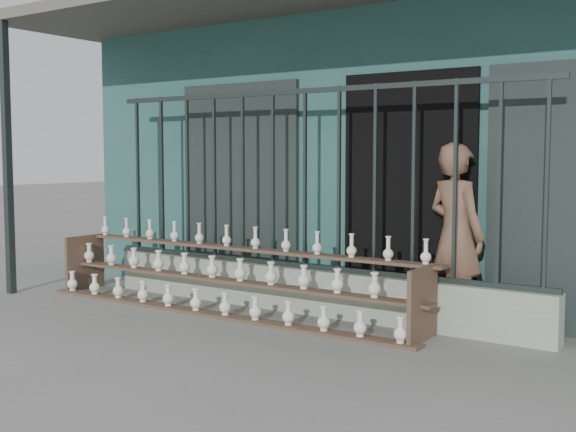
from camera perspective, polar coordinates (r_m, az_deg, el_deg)
The scene contains 6 objects.
ground at distance 6.35m, azimuth -5.16°, elevation -9.67°, with size 60.00×60.00×0.00m, color slate.
workshop_building at distance 9.78m, azimuth 10.78°, elevation 4.94°, with size 7.40×6.60×3.21m.
parapet_wall at distance 7.32m, azimuth 1.33°, elevation -5.89°, with size 5.00×0.20×0.45m, color #9BAB92.
security_fence at distance 7.20m, azimuth 1.35°, elevation 2.93°, with size 5.00×0.04×1.80m.
shelf_rack at distance 7.37m, azimuth -5.00°, elevation -4.76°, with size 4.50×0.68×0.85m.
elderly_woman at distance 6.78m, azimuth 13.12°, elevation -1.53°, with size 0.62×0.41×1.70m, color brown.
Camera 1 is at (3.91, -4.74, 1.59)m, focal length 45.00 mm.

